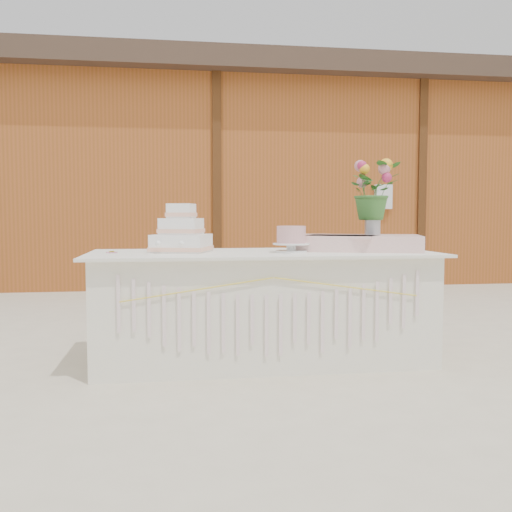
{
  "coord_description": "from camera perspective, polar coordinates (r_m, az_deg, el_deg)",
  "views": [
    {
      "loc": [
        -0.63,
        -3.94,
        1.02
      ],
      "look_at": [
        0.0,
        0.3,
        0.72
      ],
      "focal_mm": 40.0,
      "sensor_mm": 36.0,
      "label": 1
    }
  ],
  "objects": [
    {
      "name": "pink_cake_stand",
      "position": [
        3.93,
        3.54,
        1.84
      ],
      "size": [
        0.25,
        0.25,
        0.18
      ],
      "color": "white",
      "rests_on": "cake_table"
    },
    {
      "name": "ground",
      "position": [
        4.12,
        0.62,
        -10.34
      ],
      "size": [
        80.0,
        80.0,
        0.0
      ],
      "primitive_type": "plane",
      "color": "beige",
      "rests_on": "ground"
    },
    {
      "name": "flower_vase",
      "position": [
        4.3,
        11.57,
        3.15
      ],
      "size": [
        0.12,
        0.12,
        0.16
      ],
      "primitive_type": "cylinder",
      "color": "silver",
      "rests_on": "satin_runner"
    },
    {
      "name": "barn",
      "position": [
        9.98,
        -4.91,
        7.76
      ],
      "size": [
        12.6,
        4.6,
        3.3
      ],
      "color": "#96491F",
      "rests_on": "ground"
    },
    {
      "name": "loose_flowers",
      "position": [
        4.02,
        -13.81,
        0.44
      ],
      "size": [
        0.23,
        0.32,
        0.02
      ],
      "primitive_type": null,
      "rotation": [
        0.0,
        0.0,
        -0.43
      ],
      "color": "pink",
      "rests_on": "cake_table"
    },
    {
      "name": "bouquet",
      "position": [
        4.3,
        11.63,
        7.02
      ],
      "size": [
        0.41,
        0.36,
        0.42
      ],
      "primitive_type": "imported",
      "rotation": [
        0.0,
        0.0,
        0.09
      ],
      "color": "#36702D",
      "rests_on": "flower_vase"
    },
    {
      "name": "satin_runner",
      "position": [
        4.2,
        10.02,
        1.31
      ],
      "size": [
        1.02,
        0.77,
        0.11
      ],
      "primitive_type": "cube",
      "rotation": [
        0.0,
        0.0,
        -0.31
      ],
      "color": "#FFD6CD",
      "rests_on": "cake_table"
    },
    {
      "name": "cake_table",
      "position": [
        4.03,
        0.64,
        -5.02
      ],
      "size": [
        2.4,
        1.0,
        0.77
      ],
      "color": "white",
      "rests_on": "ground"
    },
    {
      "name": "wedding_cake",
      "position": [
        4.01,
        -7.46,
        2.04
      ],
      "size": [
        0.47,
        0.47,
        0.34
      ],
      "rotation": [
        0.0,
        0.0,
        -0.31
      ],
      "color": "white",
      "rests_on": "cake_table"
    }
  ]
}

